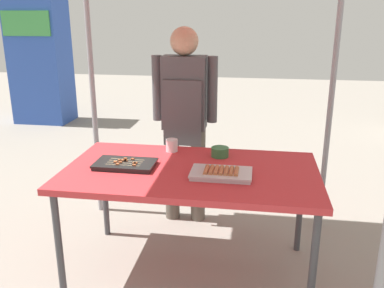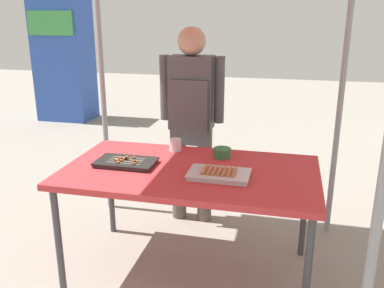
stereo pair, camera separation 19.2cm
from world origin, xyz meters
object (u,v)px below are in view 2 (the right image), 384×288
at_px(stall_table, 190,177).
at_px(neighbor_stall_right, 64,60).
at_px(vendor_woman, 192,111).
at_px(tray_grilled_sausages, 219,174).
at_px(tray_meat_skewers, 126,162).
at_px(condiment_bowl, 222,153).
at_px(drink_cup_near_edge, 175,145).

distance_m(stall_table, neighbor_stall_right, 4.81).
xyz_separation_m(stall_table, vendor_woman, (-0.17, 0.76, 0.25)).
bearing_deg(vendor_woman, neighbor_stall_right, -46.50).
height_order(tray_grilled_sausages, tray_meat_skewers, tray_grilled_sausages).
height_order(tray_grilled_sausages, condiment_bowl, condiment_bowl).
distance_m(drink_cup_near_edge, vendor_woman, 0.46).
distance_m(condiment_bowl, vendor_woman, 0.61).
height_order(drink_cup_near_edge, vendor_woman, vendor_woman).
bearing_deg(tray_meat_skewers, condiment_bowl, 26.74).
bearing_deg(vendor_woman, drink_cup_near_edge, 87.67).
bearing_deg(drink_cup_near_edge, stall_table, -59.93).
height_order(condiment_bowl, vendor_woman, vendor_woman).
xyz_separation_m(vendor_woman, neighbor_stall_right, (-2.83, 2.99, 0.03)).
xyz_separation_m(stall_table, condiment_bowl, (0.16, 0.27, 0.09)).
bearing_deg(vendor_woman, tray_meat_skewers, 72.30).
bearing_deg(condiment_bowl, tray_grilled_sausages, -83.42).
xyz_separation_m(tray_meat_skewers, condiment_bowl, (0.58, 0.29, 0.02)).
bearing_deg(tray_meat_skewers, vendor_woman, 72.30).
distance_m(tray_meat_skewers, condiment_bowl, 0.65).
height_order(tray_meat_skewers, condiment_bowl, condiment_bowl).
bearing_deg(vendor_woman, tray_grilled_sausages, 113.68).
bearing_deg(stall_table, tray_meat_skewers, -176.36).
bearing_deg(neighbor_stall_right, tray_meat_skewers, -55.57).
relative_size(drink_cup_near_edge, neighbor_stall_right, 0.05).
bearing_deg(neighbor_stall_right, condiment_bowl, -47.68).
xyz_separation_m(tray_meat_skewers, neighbor_stall_right, (-2.58, 3.77, 0.21)).
distance_m(tray_meat_skewers, vendor_woman, 0.84).
distance_m(stall_table, vendor_woman, 0.82).
bearing_deg(vendor_woman, stall_table, 102.80).
bearing_deg(drink_cup_near_edge, tray_meat_skewers, -123.31).
distance_m(drink_cup_near_edge, neighbor_stall_right, 4.43).
relative_size(stall_table, tray_meat_skewers, 4.16).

